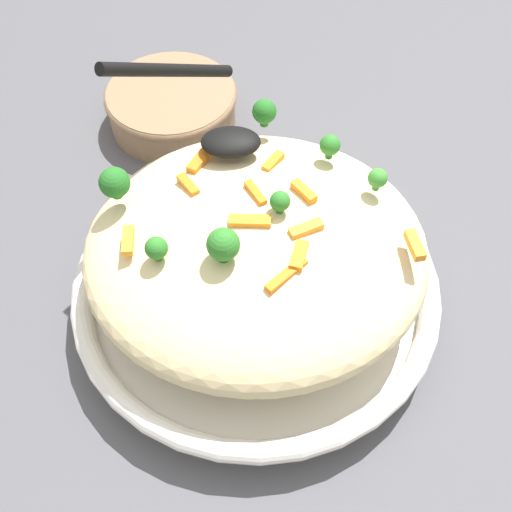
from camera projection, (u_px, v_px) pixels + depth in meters
name	position (u px, v px, depth m)	size (l,w,h in m)	color
ground_plane	(256.00, 305.00, 0.68)	(2.40, 2.40, 0.00)	#4C4C51
serving_bowl	(256.00, 291.00, 0.66)	(0.36, 0.36, 0.05)	white
pasta_mound	(256.00, 251.00, 0.61)	(0.31, 0.29, 0.09)	beige
carrot_piece_0	(188.00, 186.00, 0.60)	(0.03, 0.01, 0.01)	orange
carrot_piece_1	(286.00, 275.00, 0.54)	(0.04, 0.01, 0.01)	orange
carrot_piece_2	(250.00, 221.00, 0.56)	(0.04, 0.01, 0.01)	orange
carrot_piece_3	(306.00, 229.00, 0.56)	(0.03, 0.01, 0.01)	orange
carrot_piece_4	(304.00, 192.00, 0.59)	(0.03, 0.01, 0.01)	orange
carrot_piece_5	(415.00, 245.00, 0.56)	(0.03, 0.01, 0.01)	orange
carrot_piece_6	(128.00, 240.00, 0.56)	(0.03, 0.01, 0.01)	orange
carrot_piece_7	(250.00, 193.00, 0.58)	(0.03, 0.01, 0.01)	orange
carrot_piece_8	(200.00, 159.00, 0.62)	(0.03, 0.01, 0.01)	orange
carrot_piece_9	(299.00, 256.00, 0.55)	(0.03, 0.01, 0.01)	orange
carrot_piece_10	(273.00, 162.00, 0.62)	(0.03, 0.01, 0.01)	orange
broccoli_floret_0	(223.00, 245.00, 0.53)	(0.03, 0.03, 0.03)	#296820
broccoli_floret_1	(264.00, 112.00, 0.64)	(0.02, 0.02, 0.03)	#205B1C
broccoli_floret_2	(378.00, 178.00, 0.59)	(0.02, 0.02, 0.02)	#377928
broccoli_floret_3	(330.00, 146.00, 0.61)	(0.02, 0.02, 0.02)	#296820
broccoli_floret_4	(115.00, 183.00, 0.58)	(0.03, 0.03, 0.03)	#205B1C
broccoli_floret_5	(156.00, 248.00, 0.54)	(0.02, 0.02, 0.02)	#296820
broccoli_floret_6	(280.00, 202.00, 0.56)	(0.02, 0.02, 0.02)	#296820
serving_spoon	(208.00, 115.00, 0.61)	(0.14, 0.13, 0.10)	black
companion_bowl	(172.00, 104.00, 0.82)	(0.16, 0.16, 0.05)	#8C6B4C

